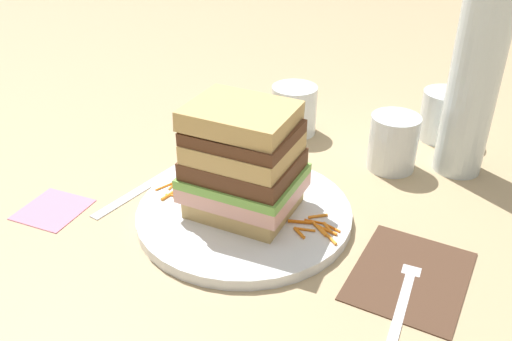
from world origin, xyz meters
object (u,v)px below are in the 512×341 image
Objects in this scene: sandwich at (243,162)px; knife at (146,186)px; napkin_dark at (410,275)px; empty_tumbler_0 at (294,110)px; water_bottle at (475,75)px; fork at (407,286)px; juice_glass at (393,146)px; main_plate at (244,213)px; napkin_pink at (53,209)px; empty_tumbler_1 at (444,115)px.

knife is at bearing -178.77° from sandwich.
empty_tumbler_0 is at bearing 136.29° from napkin_dark.
water_bottle is at bearing 91.77° from napkin_dark.
empty_tumbler_0 is at bearing 134.19° from fork.
empty_tumbler_0 is at bearing 68.38° from knife.
main_plate is at bearing -119.01° from juice_glass.
empty_tumbler_0 is at bearing 102.35° from main_plate.
main_plate is 0.25m from napkin_pink.
juice_glass reaches higher than empty_tumbler_0.
sandwich reaches higher than fork.
knife is (-0.37, 0.02, -0.00)m from fork.
napkin_pink is at bearing -139.53° from water_bottle.
water_bottle is 0.58m from napkin_pink.
knife is (-0.16, -0.00, -0.01)m from main_plate.
main_plate is 0.36m from water_bottle.
main_plate is 0.07m from sandwich.
knife is at bearing -178.92° from main_plate.
sandwich reaches higher than napkin_dark.
empty_tumbler_1 is (-0.06, 0.38, 0.03)m from fork.
knife is at bearing 179.67° from napkin_dark.
empty_tumbler_0 is (-0.06, 0.25, 0.03)m from main_plate.
water_bottle is at bearing 51.63° from main_plate.
empty_tumbler_0 is (-0.18, 0.04, 0.00)m from juice_glass.
napkin_pink is (-0.43, -0.37, -0.14)m from water_bottle.
empty_tumbler_0 is (-0.05, 0.25, -0.04)m from sandwich.
empty_tumbler_0 reaches higher than napkin_dark.
water_bottle reaches higher than juice_glass.
sandwich reaches higher than napkin_pink.
empty_tumbler_0 is (-0.27, 0.28, 0.03)m from fork.
fork is 0.32m from water_bottle.
sandwich reaches higher than juice_glass.
sandwich is at bearing -128.50° from water_bottle.
fork is 0.37m from knife.
sandwich is 1.77× the size of napkin_pink.
knife is 2.47× the size of juice_glass.
napkin_dark is at bearing -1.36° from main_plate.
napkin_pink is at bearing -115.25° from empty_tumbler_0.
main_plate is at bearing 25.55° from napkin_pink.
knife is (-0.16, -0.00, -0.08)m from sandwich.
juice_glass is 0.26× the size of water_bottle.
sandwich reaches higher than empty_tumbler_1.
juice_glass is at bearing 111.48° from fork.
empty_tumbler_1 is at bearing 72.86° from juice_glass.
fork is at bearing -81.67° from empty_tumbler_1.
empty_tumbler_0 is 0.40m from napkin_pink.
napkin_pink is at bearing -130.18° from empty_tumbler_1.
water_bottle is (0.21, 0.26, 0.06)m from sandwich.
napkin_pink is (-0.22, -0.11, -0.08)m from sandwich.
empty_tumbler_1 reaches higher than fork.
napkin_pink is at bearing -123.25° from knife.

